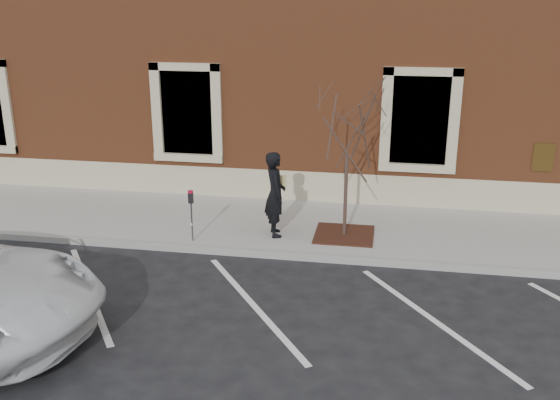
# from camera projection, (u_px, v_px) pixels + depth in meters

# --- Properties ---
(ground) EXTENTS (120.00, 120.00, 0.00)m
(ground) POSITION_uv_depth(u_px,v_px,m) (275.00, 257.00, 13.39)
(ground) COLOR #28282B
(ground) RESTS_ON ground
(sidewalk_near) EXTENTS (40.00, 3.50, 0.15)m
(sidewalk_near) POSITION_uv_depth(u_px,v_px,m) (288.00, 226.00, 15.00)
(sidewalk_near) COLOR #B0ACA6
(sidewalk_near) RESTS_ON ground
(curb_near) EXTENTS (40.00, 0.12, 0.15)m
(curb_near) POSITION_uv_depth(u_px,v_px,m) (275.00, 255.00, 13.32)
(curb_near) COLOR #9E9E99
(curb_near) RESTS_ON ground
(parking_stripes) EXTENTS (28.00, 4.40, 0.01)m
(parking_stripes) POSITION_uv_depth(u_px,v_px,m) (253.00, 305.00, 11.33)
(parking_stripes) COLOR silver
(parking_stripes) RESTS_ON ground
(building_civic) EXTENTS (40.00, 8.62, 8.00)m
(building_civic) POSITION_uv_depth(u_px,v_px,m) (320.00, 41.00, 19.37)
(building_civic) COLOR brown
(building_civic) RESTS_ON ground
(man) EXTENTS (0.68, 0.82, 1.94)m
(man) POSITION_uv_depth(u_px,v_px,m) (275.00, 194.00, 13.94)
(man) COLOR black
(man) RESTS_ON sidewalk_near
(parking_meter) EXTENTS (0.11, 0.08, 1.16)m
(parking_meter) POSITION_uv_depth(u_px,v_px,m) (191.00, 206.00, 13.65)
(parking_meter) COLOR #595B60
(parking_meter) RESTS_ON sidewalk_near
(tree_grate) EXTENTS (1.33, 1.33, 0.03)m
(tree_grate) POSITION_uv_depth(u_px,v_px,m) (344.00, 234.00, 14.20)
(tree_grate) COLOR #481E17
(tree_grate) RESTS_ON sidewalk_near
(sapling) EXTENTS (2.08, 2.08, 3.47)m
(sapling) POSITION_uv_depth(u_px,v_px,m) (348.00, 131.00, 13.44)
(sapling) COLOR #402D27
(sapling) RESTS_ON sidewalk_near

